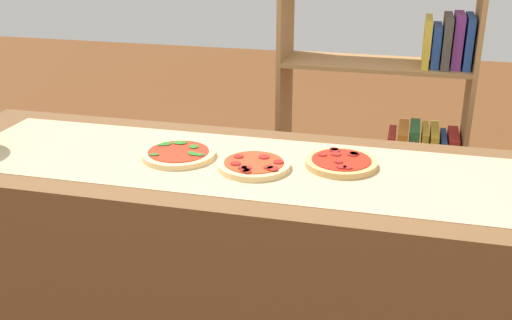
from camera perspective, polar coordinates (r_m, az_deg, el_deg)
The scene contains 6 objects.
counter at distance 2.16m, azimuth 0.00°, elevation -11.60°, with size 2.31×0.69×0.90m, color brown.
parchment_paper at distance 1.95m, azimuth 0.00°, elevation -0.52°, with size 2.00×0.51×0.00m, color tan.
pizza_spinach_0 at distance 2.03m, azimuth -7.31°, elevation 0.58°, with size 0.25×0.25×0.03m.
pizza_pepperoni_1 at distance 1.92m, azimuth -0.19°, elevation -0.49°, with size 0.23×0.23×0.03m.
pizza_pepperoni_2 at distance 1.96m, azimuth 8.04°, elevation -0.24°, with size 0.23×0.23×0.03m.
bookshelf at distance 2.84m, azimuth 13.03°, elevation 2.37°, with size 0.84×0.30×1.56m.
Camera 1 is at (0.44, -1.75, 1.65)m, focal length 42.45 mm.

